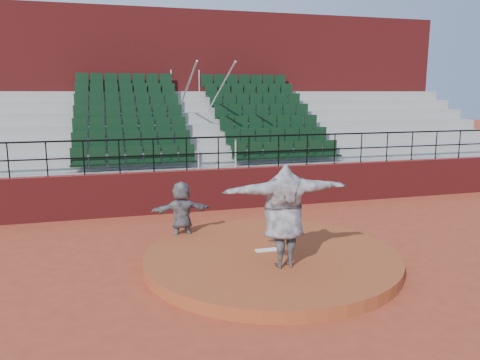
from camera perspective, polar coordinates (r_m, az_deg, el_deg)
name	(u,v)px	position (r m, az deg, el deg)	size (l,w,h in m)	color
ground	(271,263)	(10.37, 3.80, -10.12)	(90.00, 90.00, 0.00)	#9B3B23
pitchers_mound	(271,258)	(10.33, 3.81, -9.47)	(5.50, 5.50, 0.25)	#994422
pitching_rubber	(269,250)	(10.41, 3.54, -8.48)	(0.60, 0.15, 0.03)	white
boundary_wall	(219,189)	(14.82, -2.62, -1.12)	(24.00, 0.30, 1.30)	maroon
wall_railing	(218,146)	(14.60, -2.67, 4.18)	(24.04, 0.05, 1.03)	black
seating_deck	(197,150)	(18.21, -5.26, 3.62)	(24.00, 5.97, 4.63)	gray
press_box_facade	(180,95)	(21.97, -7.27, 10.27)	(24.00, 3.00, 7.10)	maroon
pitcher	(284,216)	(9.25, 5.39, -4.39)	(2.54, 0.69, 2.07)	black
fielder	(182,213)	(11.51, -7.12, -3.98)	(1.45, 0.46, 1.57)	black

